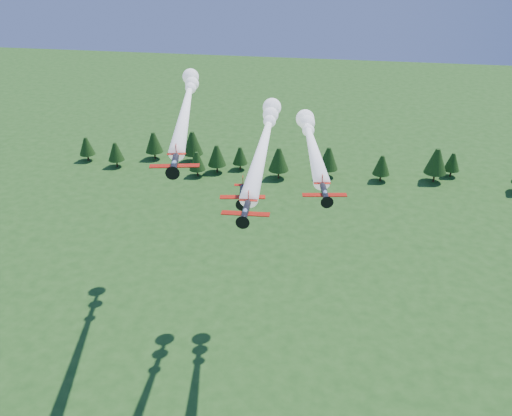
% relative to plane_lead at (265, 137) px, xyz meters
% --- Properties ---
extents(ground, '(600.00, 600.00, 0.00)m').
position_rel_plane_lead_xyz_m(ground, '(0.66, -18.05, -46.25)').
color(ground, '#224F18').
rests_on(ground, ground).
extents(plane_lead, '(7.91, 50.42, 3.70)m').
position_rel_plane_lead_xyz_m(plane_lead, '(0.00, 0.00, 0.00)').
color(plane_lead, black).
rests_on(plane_lead, ground).
extents(plane_left, '(16.72, 55.92, 3.70)m').
position_rel_plane_lead_xyz_m(plane_left, '(-17.48, 12.48, 1.77)').
color(plane_left, black).
rests_on(plane_left, ground).
extents(plane_right, '(11.16, 39.99, 3.70)m').
position_rel_plane_lead_xyz_m(plane_right, '(7.47, 5.55, -1.82)').
color(plane_right, black).
rests_on(plane_right, ground).
extents(plane_slot, '(7.41, 8.11, 2.59)m').
position_rel_plane_lead_xyz_m(plane_slot, '(-1.87, -11.55, -5.76)').
color(plane_slot, black).
rests_on(plane_slot, ground).
extents(treeline, '(171.53, 19.97, 11.84)m').
position_rel_plane_lead_xyz_m(treeline, '(0.34, 91.23, -39.64)').
color(treeline, '#382314').
rests_on(treeline, ground).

